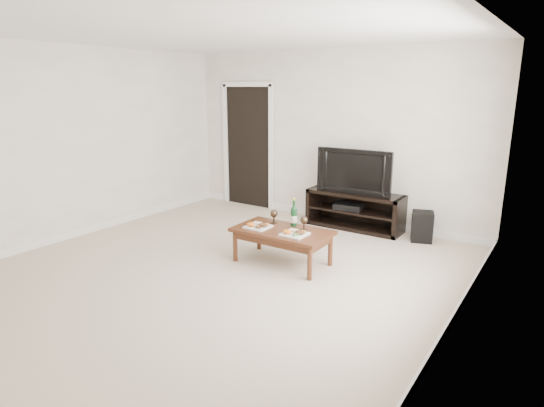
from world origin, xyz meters
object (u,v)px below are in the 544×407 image
at_px(television, 356,170).
at_px(subwoofer, 422,226).
at_px(coffee_table, 282,246).
at_px(media_console, 355,210).

relative_size(television, subwoofer, 2.73).
height_order(television, coffee_table, television).
height_order(media_console, coffee_table, media_console).
bearing_deg(subwoofer, television, 159.84).
relative_size(media_console, television, 1.27).
distance_m(television, subwoofer, 1.21).
relative_size(media_console, coffee_table, 1.25).
height_order(media_console, subwoofer, media_console).
relative_size(media_console, subwoofer, 3.47).
bearing_deg(television, media_console, 0.00).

